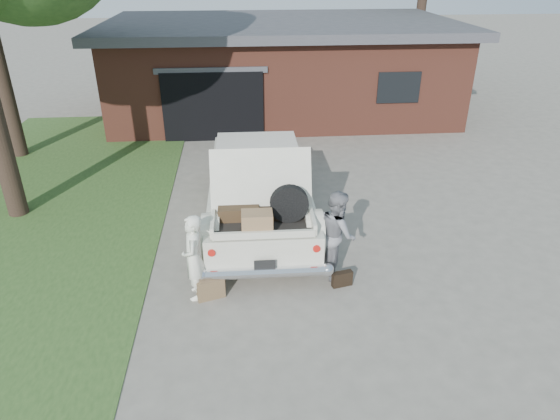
{
  "coord_description": "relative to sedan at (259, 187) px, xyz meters",
  "views": [
    {
      "loc": [
        -0.73,
        -7.8,
        5.41
      ],
      "look_at": [
        0.0,
        0.6,
        1.1
      ],
      "focal_mm": 32.0,
      "sensor_mm": 36.0,
      "label": 1
    }
  ],
  "objects": [
    {
      "name": "ground",
      "position": [
        0.33,
        -2.28,
        -0.84
      ],
      "size": [
        90.0,
        90.0,
        0.0
      ],
      "primitive_type": "plane",
      "color": "gray",
      "rests_on": "ground"
    },
    {
      "name": "suitcase_right",
      "position": [
        1.38,
        -2.67,
        -0.69
      ],
      "size": [
        0.4,
        0.21,
        0.29
      ],
      "primitive_type": "cube",
      "rotation": [
        0.0,
        0.0,
        0.24
      ],
      "color": "black",
      "rests_on": "ground"
    },
    {
      "name": "woman_left",
      "position": [
        -1.26,
        -2.74,
        -0.04
      ],
      "size": [
        0.41,
        0.6,
        1.59
      ],
      "primitive_type": "imported",
      "rotation": [
        0.0,
        0.0,
        -1.52
      ],
      "color": "white",
      "rests_on": "ground"
    },
    {
      "name": "woman_right",
      "position": [
        1.34,
        -2.22,
        0.01
      ],
      "size": [
        0.75,
        0.91,
        1.7
      ],
      "primitive_type": "imported",
      "rotation": [
        0.0,
        0.0,
        1.71
      ],
      "color": "gray",
      "rests_on": "ground"
    },
    {
      "name": "house",
      "position": [
        1.31,
        9.2,
        0.83
      ],
      "size": [
        12.8,
        7.8,
        3.3
      ],
      "color": "brown",
      "rests_on": "ground"
    },
    {
      "name": "suitcase_left",
      "position": [
        -0.99,
        -2.84,
        -0.65
      ],
      "size": [
        0.51,
        0.29,
        0.38
      ],
      "primitive_type": "cube",
      "rotation": [
        0.0,
        0.0,
        0.3
      ],
      "color": "brown",
      "rests_on": "ground"
    },
    {
      "name": "grass_strip",
      "position": [
        -5.17,
        0.72,
        -0.83
      ],
      "size": [
        6.0,
        16.0,
        0.02
      ],
      "primitive_type": "cube",
      "color": "#2D4C1E",
      "rests_on": "ground"
    },
    {
      "name": "sedan",
      "position": [
        0.0,
        0.0,
        0.0
      ],
      "size": [
        2.29,
        5.72,
        2.28
      ],
      "rotation": [
        0.0,
        0.0,
        -0.01
      ],
      "color": "silver",
      "rests_on": "ground"
    }
  ]
}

